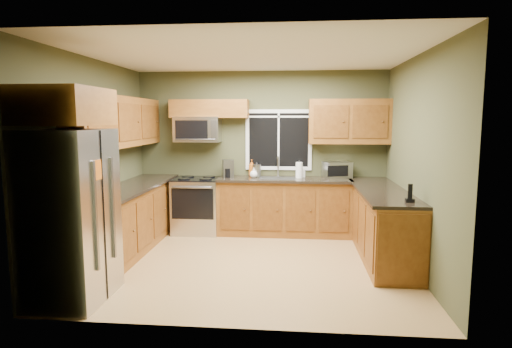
% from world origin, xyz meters
% --- Properties ---
extents(floor, '(4.20, 4.20, 0.00)m').
position_xyz_m(floor, '(0.00, 0.00, 0.00)').
color(floor, '#A67D49').
rests_on(floor, ground).
extents(ceiling, '(4.20, 4.20, 0.00)m').
position_xyz_m(ceiling, '(0.00, 0.00, 2.70)').
color(ceiling, white).
rests_on(ceiling, back_wall).
extents(back_wall, '(4.20, 0.00, 4.20)m').
position_xyz_m(back_wall, '(0.00, 1.80, 1.35)').
color(back_wall, '#414428').
rests_on(back_wall, ground).
extents(front_wall, '(4.20, 0.00, 4.20)m').
position_xyz_m(front_wall, '(0.00, -1.80, 1.35)').
color(front_wall, '#414428').
rests_on(front_wall, ground).
extents(left_wall, '(0.00, 3.60, 3.60)m').
position_xyz_m(left_wall, '(-2.10, 0.00, 1.35)').
color(left_wall, '#414428').
rests_on(left_wall, ground).
extents(right_wall, '(0.00, 3.60, 3.60)m').
position_xyz_m(right_wall, '(2.10, 0.00, 1.35)').
color(right_wall, '#414428').
rests_on(right_wall, ground).
extents(window, '(1.12, 0.03, 1.02)m').
position_xyz_m(window, '(0.30, 1.78, 1.55)').
color(window, white).
rests_on(window, back_wall).
extents(base_cabinets_left, '(0.60, 2.65, 0.90)m').
position_xyz_m(base_cabinets_left, '(-1.80, 0.48, 0.45)').
color(base_cabinets_left, brown).
rests_on(base_cabinets_left, ground).
extents(countertop_left, '(0.65, 2.65, 0.04)m').
position_xyz_m(countertop_left, '(-1.78, 0.48, 0.92)').
color(countertop_left, black).
rests_on(countertop_left, base_cabinets_left).
extents(base_cabinets_back, '(2.17, 0.60, 0.90)m').
position_xyz_m(base_cabinets_back, '(0.42, 1.50, 0.45)').
color(base_cabinets_back, brown).
rests_on(base_cabinets_back, ground).
extents(countertop_back, '(2.17, 0.65, 0.04)m').
position_xyz_m(countertop_back, '(0.42, 1.48, 0.92)').
color(countertop_back, black).
rests_on(countertop_back, base_cabinets_back).
extents(base_cabinets_peninsula, '(0.60, 2.52, 0.90)m').
position_xyz_m(base_cabinets_peninsula, '(1.80, 0.54, 0.45)').
color(base_cabinets_peninsula, brown).
rests_on(base_cabinets_peninsula, ground).
extents(countertop_peninsula, '(0.65, 2.50, 0.04)m').
position_xyz_m(countertop_peninsula, '(1.78, 0.55, 0.92)').
color(countertop_peninsula, black).
rests_on(countertop_peninsula, base_cabinets_peninsula).
extents(upper_cabinets_left, '(0.33, 2.65, 0.72)m').
position_xyz_m(upper_cabinets_left, '(-1.94, 0.48, 1.86)').
color(upper_cabinets_left, brown).
rests_on(upper_cabinets_left, left_wall).
extents(upper_cabinets_back_left, '(1.30, 0.33, 0.30)m').
position_xyz_m(upper_cabinets_back_left, '(-0.85, 1.64, 2.07)').
color(upper_cabinets_back_left, brown).
rests_on(upper_cabinets_back_left, back_wall).
extents(upper_cabinets_back_right, '(1.30, 0.33, 0.72)m').
position_xyz_m(upper_cabinets_back_right, '(1.45, 1.64, 1.86)').
color(upper_cabinets_back_right, brown).
rests_on(upper_cabinets_back_right, back_wall).
extents(upper_cabinet_over_fridge, '(0.72, 0.90, 0.38)m').
position_xyz_m(upper_cabinet_over_fridge, '(-1.74, -1.30, 2.03)').
color(upper_cabinet_over_fridge, brown).
rests_on(upper_cabinet_over_fridge, left_wall).
extents(refrigerator, '(0.74, 0.90, 1.80)m').
position_xyz_m(refrigerator, '(-1.74, -1.30, 0.90)').
color(refrigerator, '#B7B7BC').
rests_on(refrigerator, ground).
extents(range, '(0.76, 0.69, 0.94)m').
position_xyz_m(range, '(-1.05, 1.47, 0.47)').
color(range, '#B7B7BC').
rests_on(range, ground).
extents(microwave, '(0.76, 0.41, 0.42)m').
position_xyz_m(microwave, '(-1.05, 1.61, 1.73)').
color(microwave, '#B7B7BC').
rests_on(microwave, back_wall).
extents(sink, '(0.60, 0.42, 0.36)m').
position_xyz_m(sink, '(0.30, 1.49, 0.95)').
color(sink, slate).
rests_on(sink, countertop_back).
extents(toaster_oven, '(0.50, 0.45, 0.26)m').
position_xyz_m(toaster_oven, '(1.27, 1.62, 1.07)').
color(toaster_oven, '#B7B7BC').
rests_on(toaster_oven, countertop_back).
extents(coffee_maker, '(0.22, 0.27, 0.29)m').
position_xyz_m(coffee_maker, '(-0.53, 1.52, 1.07)').
color(coffee_maker, slate).
rests_on(coffee_maker, countertop_back).
extents(kettle, '(0.18, 0.18, 0.26)m').
position_xyz_m(kettle, '(-0.06, 1.62, 1.06)').
color(kettle, '#B7B7BC').
rests_on(kettle, countertop_back).
extents(paper_towel_roll, '(0.11, 0.11, 0.29)m').
position_xyz_m(paper_towel_roll, '(0.65, 1.52, 1.07)').
color(paper_towel_roll, white).
rests_on(paper_towel_roll, countertop_back).
extents(soap_bottle_a, '(0.13, 0.13, 0.28)m').
position_xyz_m(soap_bottle_a, '(-0.15, 1.70, 1.08)').
color(soap_bottle_a, '#C45B12').
rests_on(soap_bottle_a, countertop_back).
extents(soap_bottle_b, '(0.11, 0.11, 0.19)m').
position_xyz_m(soap_bottle_b, '(0.70, 1.63, 1.03)').
color(soap_bottle_b, white).
rests_on(soap_bottle_b, countertop_back).
extents(soap_bottle_c, '(0.14, 0.14, 0.16)m').
position_xyz_m(soap_bottle_c, '(-0.10, 1.50, 1.02)').
color(soap_bottle_c, white).
rests_on(soap_bottle_c, countertop_back).
extents(cordless_phone, '(0.10, 0.10, 0.21)m').
position_xyz_m(cordless_phone, '(1.93, -0.41, 1.00)').
color(cordless_phone, black).
rests_on(cordless_phone, countertop_peninsula).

